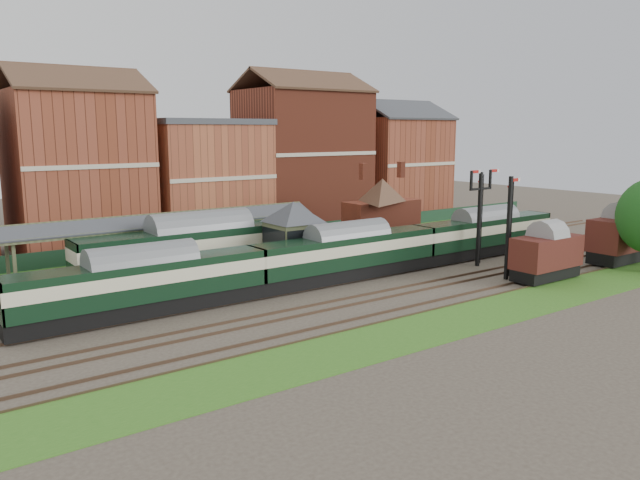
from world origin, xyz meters
TOP-DOWN VIEW (x-y plane):
  - ground at (0.00, 0.00)m, footprint 160.00×160.00m
  - grass_back at (0.00, 16.00)m, footprint 90.00×4.50m
  - grass_front at (0.00, -12.00)m, footprint 90.00×5.00m
  - fence at (0.00, 18.00)m, footprint 90.00×0.12m
  - platform at (-5.00, 9.75)m, footprint 55.00×3.40m
  - signal_box at (-3.00, 3.25)m, footprint 5.40×5.40m
  - brick_hut at (5.00, 3.25)m, footprint 3.20×2.64m
  - station_building at (12.00, 9.75)m, footprint 8.10×8.10m
  - canopy at (-11.00, 9.75)m, footprint 26.00×3.89m
  - semaphore_bracket at (12.04, -2.50)m, footprint 3.60×0.25m
  - semaphore_siding at (10.02, -7.00)m, footprint 1.23×0.25m
  - town_backdrop at (-0.18, 25.00)m, footprint 69.00×10.00m
  - dmu_train at (-0.18, 0.00)m, footprint 48.54×2.56m
  - platform_railcar at (-9.35, 6.50)m, footprint 18.99×2.99m
  - goods_van_a at (12.15, -9.00)m, footprint 5.96×2.58m
  - goods_van_b at (23.22, -9.00)m, footprint 6.86×2.97m

SIDE VIEW (x-z plane):
  - ground at x=0.00m, z-range 0.00..0.00m
  - grass_back at x=0.00m, z-range 0.00..0.06m
  - grass_front at x=0.00m, z-range 0.00..0.06m
  - platform at x=-5.00m, z-range 0.00..1.00m
  - fence at x=0.00m, z-range 0.00..1.50m
  - brick_hut at x=5.00m, z-range -0.28..2.67m
  - goods_van_a at x=12.15m, z-range 0.25..3.87m
  - dmu_train at x=-0.18m, z-range 0.33..4.06m
  - goods_van_b at x=23.22m, z-range 0.26..4.42m
  - platform_railcar at x=-9.35m, z-range 0.36..4.74m
  - signal_box at x=-3.00m, z-range 0.19..6.19m
  - station_building at x=12.00m, z-range 1.01..6.91m
  - semaphore_siding at x=10.02m, z-range 0.16..8.16m
  - canopy at x=-11.00m, z-range 2.54..6.62m
  - semaphore_bracket at x=12.04m, z-range 0.54..8.72m
  - town_backdrop at x=-0.18m, z-range -1.00..15.00m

